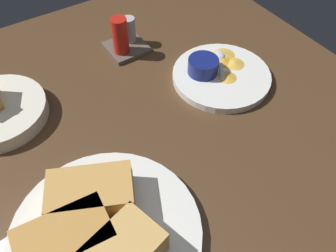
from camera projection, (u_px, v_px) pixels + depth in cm
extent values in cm
cube|color=#4C331E|center=(134.00, 169.00, 63.93)|extent=(110.00, 110.00, 3.00)
cylinder|color=white|center=(106.00, 233.00, 53.66)|extent=(29.15, 29.15, 1.60)
cube|color=tan|center=(91.00, 194.00, 54.47)|extent=(14.99, 12.34, 4.80)
cube|color=#DB938E|center=(91.00, 194.00, 54.47)|extent=(14.97, 11.90, 0.80)
cube|color=#C68C42|center=(65.00, 240.00, 49.63)|extent=(13.58, 8.63, 4.80)
cube|color=#DB938E|center=(65.00, 240.00, 49.63)|extent=(13.78, 8.05, 0.80)
cube|color=silver|center=(105.00, 212.00, 54.81)|extent=(2.52, 5.47, 0.40)
ellipsoid|color=silver|center=(110.00, 245.00, 51.22)|extent=(3.11, 3.74, 0.80)
cylinder|color=white|center=(221.00, 76.00, 76.97)|extent=(21.20, 21.20, 1.60)
cylinder|color=navy|center=(203.00, 66.00, 75.42)|extent=(6.53, 6.53, 3.32)
cylinder|color=olive|center=(204.00, 61.00, 74.47)|extent=(5.35, 5.35, 0.60)
cube|color=silver|center=(222.00, 71.00, 76.45)|extent=(3.75, 5.00, 0.40)
ellipsoid|color=silver|center=(220.00, 55.00, 79.93)|extent=(3.62, 3.88, 0.80)
cone|color=gold|center=(235.00, 63.00, 78.18)|extent=(5.50, 5.50, 0.60)
cone|color=gold|center=(224.00, 54.00, 80.25)|extent=(5.11, 5.11, 0.60)
cone|color=gold|center=(223.00, 60.00, 78.78)|extent=(5.61, 5.61, 0.60)
cone|color=gold|center=(227.00, 76.00, 75.26)|extent=(5.40, 5.40, 0.60)
cone|color=orange|center=(215.00, 58.00, 79.29)|extent=(4.21, 4.21, 0.60)
cube|color=brown|center=(127.00, 48.00, 84.08)|extent=(9.00, 9.00, 1.00)
cylinder|color=red|center=(120.00, 36.00, 79.18)|extent=(3.60, 3.60, 8.50)
cylinder|color=#B2B2B2|center=(129.00, 30.00, 82.83)|extent=(3.00, 3.00, 6.00)
cube|color=white|center=(36.00, 248.00, 52.73)|extent=(11.95, 10.19, 0.40)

